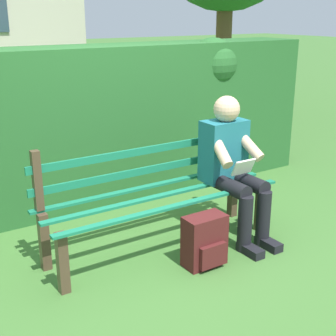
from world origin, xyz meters
TOP-DOWN VIEW (x-y plane):
  - ground at (0.00, 0.00)m, footprint 60.00×60.00m
  - park_bench at (0.00, -0.08)m, footprint 1.98×0.53m
  - person_seated at (-0.64, 0.10)m, footprint 0.44×0.73m
  - hedge_backdrop at (0.21, -1.30)m, footprint 5.52×0.68m
  - backpack at (-0.13, 0.41)m, footprint 0.32×0.25m

SIDE VIEW (x-z plane):
  - ground at x=0.00m, z-range 0.00..0.00m
  - backpack at x=-0.13m, z-range 0.00..0.40m
  - park_bench at x=0.00m, z-range -0.01..0.91m
  - person_seated at x=-0.64m, z-range 0.04..1.24m
  - hedge_backdrop at x=0.21m, z-range 0.00..1.60m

